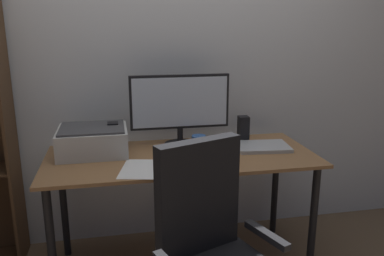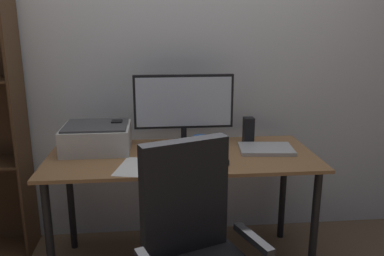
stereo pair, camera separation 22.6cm
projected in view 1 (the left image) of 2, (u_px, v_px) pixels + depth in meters
name	position (u px, v px, depth m)	size (l,w,h in m)	color
back_wall	(168.00, 52.00, 2.67)	(6.40, 0.10, 2.60)	silver
desk	(182.00, 169.00, 2.35)	(1.57, 0.68, 0.74)	olive
monitor	(180.00, 105.00, 2.45)	(0.62, 0.20, 0.45)	black
keyboard	(185.00, 165.00, 2.14)	(0.29, 0.11, 0.02)	black
mouse	(224.00, 159.00, 2.21)	(0.06, 0.10, 0.03)	black
coffee_mug	(199.00, 144.00, 2.37)	(0.10, 0.09, 0.10)	#285193
laptop	(262.00, 147.00, 2.45)	(0.32, 0.23, 0.02)	#B7BABC
speaker_left	(113.00, 136.00, 2.41)	(0.06, 0.07, 0.17)	black
speaker_right	(243.00, 129.00, 2.57)	(0.06, 0.07, 0.17)	black
printer	(93.00, 140.00, 2.34)	(0.40, 0.34, 0.16)	silver
paper_sheet	(141.00, 169.00, 2.10)	(0.21, 0.30, 0.00)	white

